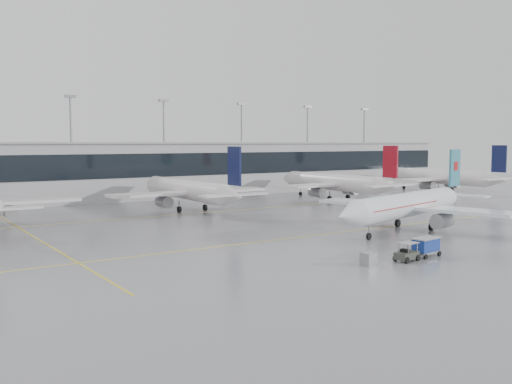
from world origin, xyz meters
TOP-DOWN VIEW (x-y plane):
  - ground at (0.00, 0.00)m, footprint 320.00×320.00m
  - taxi_line_main at (0.00, 0.00)m, footprint 120.00×0.25m
  - taxi_line_north at (0.00, 30.00)m, footprint 120.00×0.25m
  - taxi_line_cross at (-30.00, 15.00)m, footprint 0.25×60.00m
  - terminal at (0.00, 62.00)m, footprint 180.00×15.00m
  - terminal_glass at (0.00, 54.45)m, footprint 180.00×0.20m
  - terminal_roof at (0.00, 62.00)m, footprint 182.00×16.00m
  - light_masts at (0.00, 68.00)m, footprint 156.40×1.00m
  - air_canada_jet at (15.92, -3.64)m, footprint 35.55×28.77m
  - parked_jet_c at (-0.00, 33.69)m, footprint 29.64×36.96m
  - parked_jet_d at (35.00, 33.69)m, footprint 29.64×36.96m
  - parked_jet_e at (70.00, 33.69)m, footprint 29.64×36.96m
  - baggage_tug at (-1.22, -18.09)m, footprint 4.05×1.99m
  - baggage_cart at (2.35, -17.61)m, footprint 3.58×2.30m
  - gse_unit at (-6.07, -17.39)m, footprint 1.44×1.35m

SIDE VIEW (x-z plane):
  - ground at x=0.00m, z-range 0.00..0.00m
  - taxi_line_main at x=0.00m, z-range 0.00..0.01m
  - taxi_line_north at x=0.00m, z-range 0.00..0.01m
  - taxi_line_cross at x=-30.00m, z-range 0.00..0.01m
  - gse_unit at x=-6.07m, z-range 0.00..1.32m
  - baggage_tug at x=-1.22m, z-range -0.28..1.65m
  - baggage_cart at x=2.35m, z-range 0.18..2.25m
  - air_canada_jet at x=15.92m, z-range -2.06..9.17m
  - parked_jet_c at x=0.00m, z-range -2.15..9.57m
  - parked_jet_d at x=35.00m, z-range -2.15..9.57m
  - parked_jet_e at x=70.00m, z-range -2.15..9.57m
  - terminal at x=0.00m, z-range 0.00..12.00m
  - terminal_glass at x=0.00m, z-range 5.00..10.00m
  - terminal_roof at x=0.00m, z-range 12.00..12.40m
  - light_masts at x=0.00m, z-range 2.04..24.64m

